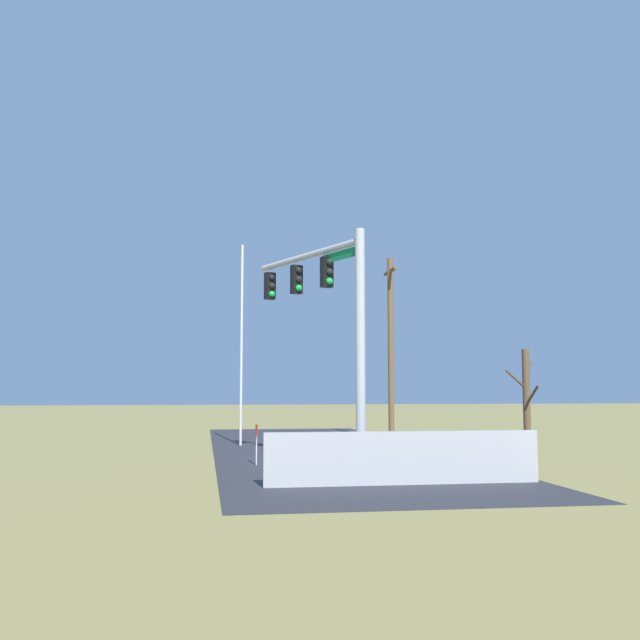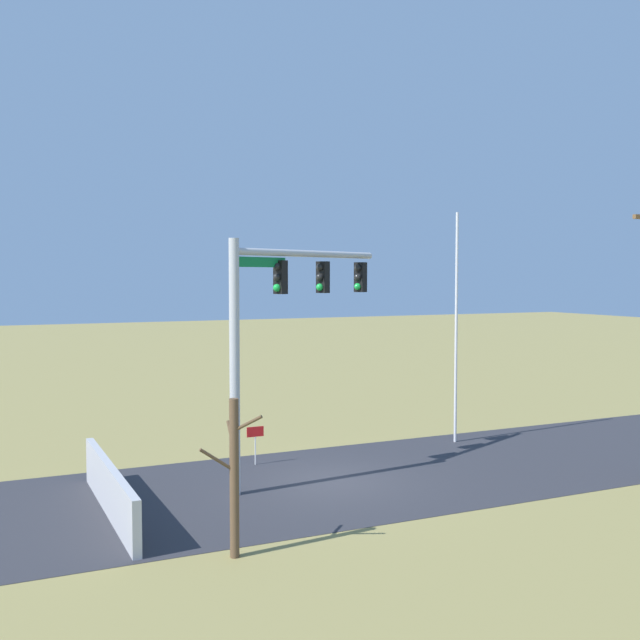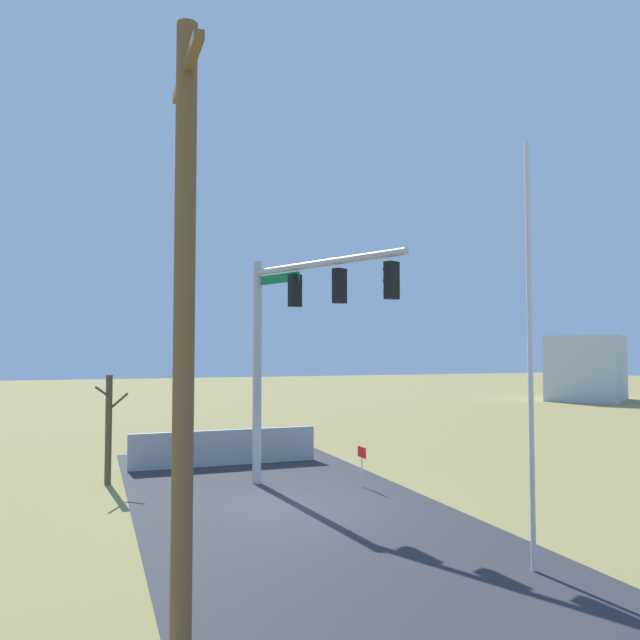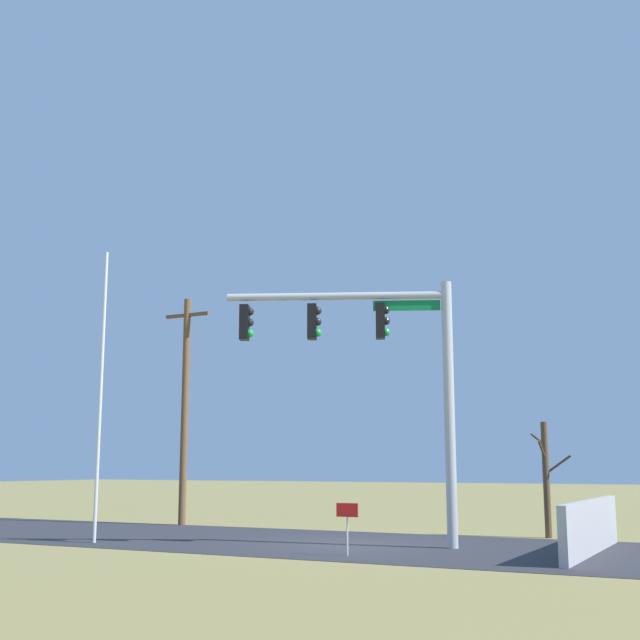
{
  "view_description": "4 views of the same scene",
  "coord_description": "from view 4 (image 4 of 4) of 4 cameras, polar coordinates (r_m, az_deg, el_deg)",
  "views": [
    {
      "loc": [
        23.67,
        -4.37,
        2.31
      ],
      "look_at": [
        -0.79,
        -0.49,
        4.63
      ],
      "focal_mm": 41.04,
      "sensor_mm": 36.0,
      "label": 1
    },
    {
      "loc": [
        9.48,
        19.49,
        5.94
      ],
      "look_at": [
        0.09,
        -0.68,
        4.67
      ],
      "focal_mm": 42.5,
      "sensor_mm": 36.0,
      "label": 2
    },
    {
      "loc": [
        -15.98,
        5.0,
        4.15
      ],
      "look_at": [
        0.07,
        -0.93,
        5.0
      ],
      "focal_mm": 34.69,
      "sensor_mm": 36.0,
      "label": 3
    },
    {
      "loc": [
        10.12,
        -21.16,
        2.1
      ],
      "look_at": [
        -0.16,
        -1.19,
        5.99
      ],
      "focal_mm": 47.21,
      "sensor_mm": 36.0,
      "label": 4
    }
  ],
  "objects": [
    {
      "name": "ground_plane",
      "position": [
        23.55,
        1.74,
        -14.94
      ],
      "size": [
        160.0,
        160.0,
        0.0
      ],
      "primitive_type": "plane",
      "color": "olive"
    },
    {
      "name": "road_surface",
      "position": [
        25.53,
        -6.66,
        -14.48
      ],
      "size": [
        28.0,
        8.0,
        0.01
      ],
      "primitive_type": "cube",
      "color": "#2D2D33",
      "rests_on": "ground_plane"
    },
    {
      "name": "sidewalk_corner",
      "position": [
        22.22,
        11.54,
        -15.05
      ],
      "size": [
        6.0,
        6.0,
        0.01
      ],
      "primitive_type": "cube",
      "color": "#B7B5AD",
      "rests_on": "ground_plane"
    },
    {
      "name": "retaining_fence",
      "position": [
        21.94,
        17.89,
        -13.19
      ],
      "size": [
        0.2,
        6.77,
        1.27
      ],
      "primitive_type": "cube",
      "color": "#A8A8AD",
      "rests_on": "ground_plane"
    },
    {
      "name": "signal_mast",
      "position": [
        22.51,
        4.32,
        -2.62
      ],
      "size": [
        5.62,
        2.62,
        6.98
      ],
      "color": "#B2B5BA",
      "rests_on": "ground_plane"
    },
    {
      "name": "flagpole",
      "position": [
        24.66,
        -14.65,
        -4.83
      ],
      "size": [
        0.1,
        0.1,
        8.22
      ],
      "primitive_type": "cylinder",
      "color": "silver",
      "rests_on": "ground_plane"
    },
    {
      "name": "utility_pole",
      "position": [
        31.26,
        -9.15,
        -5.72
      ],
      "size": [
        1.9,
        0.26,
        8.22
      ],
      "color": "brown",
      "rests_on": "ground_plane"
    },
    {
      "name": "bare_tree",
      "position": [
        26.24,
        15.09,
        -10.25
      ],
      "size": [
        1.27,
        1.02,
        3.39
      ],
      "color": "brown",
      "rests_on": "ground_plane"
    },
    {
      "name": "open_sign",
      "position": [
        20.4,
        1.86,
        -13.18
      ],
      "size": [
        0.56,
        0.04,
        1.22
      ],
      "color": "silver",
      "rests_on": "ground_plane"
    }
  ]
}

